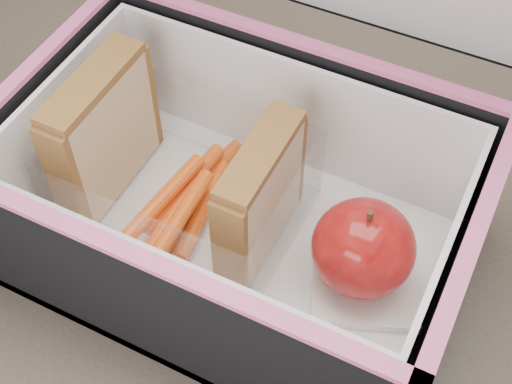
# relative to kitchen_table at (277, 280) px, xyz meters

# --- Properties ---
(kitchen_table) EXTENTS (1.20, 0.80, 0.75)m
(kitchen_table) POSITION_rel_kitchen_table_xyz_m (0.00, 0.00, 0.00)
(kitchen_table) COLOR brown
(kitchen_table) RESTS_ON ground
(lunch_bag) EXTENTS (0.32, 0.26, 0.32)m
(lunch_bag) POSITION_rel_kitchen_table_xyz_m (-0.02, -0.03, 0.16)
(lunch_bag) COLOR black
(lunch_bag) RESTS_ON kitchen_table
(plastic_tub) EXTENTS (0.17, 0.12, 0.07)m
(plastic_tub) POSITION_rel_kitchen_table_xyz_m (-0.07, -0.03, 0.14)
(plastic_tub) COLOR white
(plastic_tub) RESTS_ON lunch_bag
(sandwich_left) EXTENTS (0.03, 0.10, 0.11)m
(sandwich_left) POSITION_rel_kitchen_table_xyz_m (-0.13, -0.03, 0.16)
(sandwich_left) COLOR tan
(sandwich_left) RESTS_ON plastic_tub
(sandwich_right) EXTENTS (0.02, 0.09, 0.10)m
(sandwich_right) POSITION_rel_kitchen_table_xyz_m (-0.00, -0.03, 0.16)
(sandwich_right) COLOR tan
(sandwich_right) RESTS_ON plastic_tub
(carrot_sticks) EXTENTS (0.05, 0.15, 0.03)m
(carrot_sticks) POSITION_rel_kitchen_table_xyz_m (-0.06, -0.04, 0.12)
(carrot_sticks) COLOR #DA4B08
(carrot_sticks) RESTS_ON plastic_tub
(paper_napkin) EXTENTS (0.10, 0.10, 0.01)m
(paper_napkin) POSITION_rel_kitchen_table_xyz_m (0.08, -0.03, 0.11)
(paper_napkin) COLOR white
(paper_napkin) RESTS_ON lunch_bag
(red_apple) EXTENTS (0.07, 0.07, 0.08)m
(red_apple) POSITION_rel_kitchen_table_xyz_m (0.08, -0.03, 0.15)
(red_apple) COLOR #7B0206
(red_apple) RESTS_ON paper_napkin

